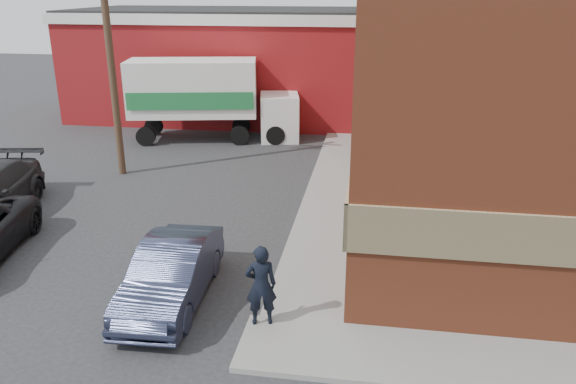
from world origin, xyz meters
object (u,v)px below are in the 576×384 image
at_px(warehouse, 231,62).
at_px(sedan, 171,273).
at_px(man, 261,285).
at_px(box_truck, 209,95).
at_px(utility_pole, 109,46).

xyz_separation_m(warehouse, sedan, (3.59, -19.50, -2.13)).
xyz_separation_m(man, sedan, (-2.21, 0.75, -0.32)).
distance_m(sedan, box_truck, 14.28).
bearing_deg(man, utility_pole, -67.48).
xyz_separation_m(warehouse, box_truck, (0.42, -5.64, -0.71)).
distance_m(utility_pole, box_truck, 6.27).
distance_m(man, sedan, 2.35).
distance_m(warehouse, utility_pole, 11.27).
bearing_deg(warehouse, box_truck, -85.71).
bearing_deg(warehouse, man, -74.02).
relative_size(warehouse, box_truck, 2.13).
bearing_deg(utility_pole, warehouse, 82.23).
bearing_deg(sedan, warehouse, 98.15).
height_order(sedan, box_truck, box_truck).
xyz_separation_m(utility_pole, man, (7.30, -9.25, -3.74)).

